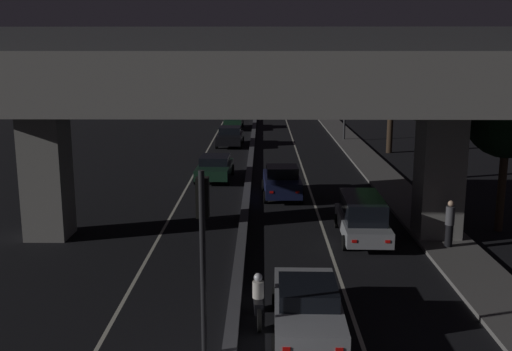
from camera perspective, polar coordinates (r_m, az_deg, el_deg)
lane_line_left_inner at (r=46.39m, az=-4.59°, el=2.53°), size 0.12×126.00×0.00m
lane_line_right_inner at (r=46.27m, az=3.82°, el=2.52°), size 0.12×126.00×0.00m
median_divider at (r=46.18m, az=-0.39°, el=2.68°), size 0.37×126.00×0.24m
sidewalk_right at (r=39.94m, az=10.98°, el=0.96°), size 2.18×126.00×0.14m
elevated_overpass at (r=23.36m, az=-1.37°, el=8.66°), size 21.95×9.04×8.32m
traffic_light_left_of_median at (r=14.10m, az=-5.08°, el=-5.47°), size 0.30×0.49×4.76m
street_lamp at (r=50.58m, az=8.20°, el=8.31°), size 2.01×0.32×7.55m
car_silver_lead at (r=16.42m, az=4.91°, el=-12.33°), size 1.97×4.60×1.40m
car_silver_second at (r=24.45m, az=10.08°, el=-3.87°), size 1.97×4.60×1.71m
car_dark_blue_third at (r=30.87m, az=2.48°, el=-0.59°), size 2.06×4.17×1.64m
car_dark_green_lead_oncoming at (r=35.24m, az=-3.95°, el=0.80°), size 2.15×4.37×1.38m
car_black_second_oncoming at (r=47.71m, az=-2.48°, el=3.75°), size 2.13×4.31×1.52m
car_dark_green_third_oncoming at (r=58.44m, az=-2.16°, el=5.26°), size 1.85×4.75×1.54m
car_dark_blue_fourth_oncoming at (r=70.47m, az=-4.32°, el=6.44°), size 2.08×4.75×1.75m
motorcycle_black_filtering_near at (r=17.02m, az=0.21°, el=-11.84°), size 0.34×1.92×1.40m
pedestrian_on_sidewalk at (r=23.78m, az=17.96°, el=-4.35°), size 0.34×0.34×1.79m
roadside_tree_kerbside_near at (r=26.37m, az=22.86°, el=5.24°), size 3.48×3.48×6.61m
roadside_tree_kerbside_mid at (r=35.78m, az=16.22°, el=8.12°), size 4.22×4.22×7.56m
roadside_tree_kerbside_far at (r=45.07m, az=12.87°, el=9.37°), size 4.76×4.76×8.17m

